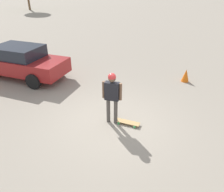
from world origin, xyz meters
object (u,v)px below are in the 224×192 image
object	(u,v)px
traffic_cone	(186,75)
skateboard	(128,122)
car_parked_near	(19,61)
person	(112,93)

from	to	relation	value
traffic_cone	skateboard	bearing A→B (deg)	-35.57
skateboard	traffic_cone	size ratio (longest dim) A/B	1.41
car_parked_near	person	bearing A→B (deg)	159.80
person	traffic_cone	distance (m)	4.80
skateboard	traffic_cone	world-z (taller)	traffic_cone
car_parked_near	traffic_cone	bearing A→B (deg)	-163.33
car_parked_near	traffic_cone	distance (m)	7.88
person	car_parked_near	xyz separation A→B (m)	(-3.46, -4.73, -0.32)
person	skateboard	bearing A→B (deg)	2.96
person	skateboard	distance (m)	1.17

